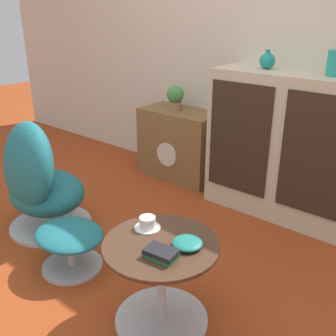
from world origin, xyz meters
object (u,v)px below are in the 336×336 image
object	(u,v)px
egg_chair	(38,181)
teacup	(147,224)
vase_leftmost	(267,61)
ottoman	(70,240)
tv_console	(180,144)
book_stack	(161,253)
bowl	(187,243)
potted_plant	(175,97)
sideboard	(288,146)
coffee_table	(161,280)

from	to	relation	value
egg_chair	teacup	distance (m)	1.10
egg_chair	vase_leftmost	size ratio (longest dim) A/B	6.20
ottoman	teacup	size ratio (longest dim) A/B	3.39
tv_console	book_stack	distance (m)	1.96
book_stack	vase_leftmost	bearing A→B (deg)	102.26
book_stack	bowl	bearing A→B (deg)	75.12
bowl	tv_console	bearing A→B (deg)	129.05
potted_plant	bowl	size ratio (longest dim) A/B	1.50
sideboard	potted_plant	world-z (taller)	sideboard
tv_console	teacup	size ratio (longest dim) A/B	5.56
tv_console	egg_chair	size ratio (longest dim) A/B	0.89
vase_leftmost	tv_console	bearing A→B (deg)	177.44
ottoman	book_stack	xyz separation A→B (m)	(0.78, -0.07, 0.29)
coffee_table	potted_plant	distance (m)	1.94
ottoman	book_stack	distance (m)	0.83
ottoman	sideboard	bearing A→B (deg)	65.74
book_stack	bowl	xyz separation A→B (m)	(0.04, 0.14, -0.00)
ottoman	potted_plant	xyz separation A→B (m)	(-0.42, 1.52, 0.54)
ottoman	potted_plant	size ratio (longest dim) A/B	2.07
vase_leftmost	bowl	bearing A→B (deg)	-75.14
vase_leftmost	teacup	xyz separation A→B (m)	(0.13, -1.41, -0.63)
ottoman	teacup	bearing A→B (deg)	7.22
teacup	bowl	world-z (taller)	teacup
tv_console	teacup	distance (m)	1.73
book_stack	sideboard	bearing A→B (deg)	93.98
potted_plant	teacup	bearing A→B (deg)	-55.75
vase_leftmost	teacup	world-z (taller)	vase_leftmost
ottoman	coffee_table	bearing A→B (deg)	0.98
potted_plant	teacup	size ratio (longest dim) A/B	1.64
ottoman	teacup	distance (m)	0.64
tv_console	ottoman	size ratio (longest dim) A/B	1.64
ottoman	vase_leftmost	size ratio (longest dim) A/B	3.36
sideboard	coffee_table	world-z (taller)	sideboard
sideboard	teacup	distance (m)	1.41
sideboard	vase_leftmost	xyz separation A→B (m)	(-0.23, 0.00, 0.59)
coffee_table	teacup	world-z (taller)	teacup
ottoman	book_stack	bearing A→B (deg)	-5.18
sideboard	potted_plant	bearing A→B (deg)	177.89
teacup	book_stack	xyz separation A→B (m)	(0.21, -0.14, -0.00)
egg_chair	bowl	size ratio (longest dim) A/B	5.74
sideboard	egg_chair	xyz separation A→B (m)	(-1.19, -1.33, -0.16)
sideboard	egg_chair	world-z (taller)	sideboard
teacup	potted_plant	bearing A→B (deg)	124.25
coffee_table	bowl	size ratio (longest dim) A/B	3.88
coffee_table	vase_leftmost	bearing A→B (deg)	100.26
sideboard	tv_console	bearing A→B (deg)	177.80
coffee_table	teacup	size ratio (longest dim) A/B	4.23
coffee_table	book_stack	bearing A→B (deg)	-49.14
egg_chair	vase_leftmost	bearing A→B (deg)	54.25
sideboard	book_stack	world-z (taller)	sideboard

